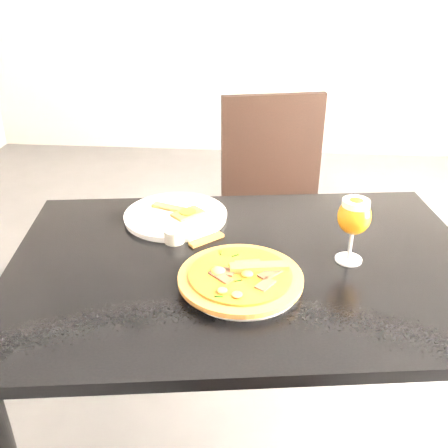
# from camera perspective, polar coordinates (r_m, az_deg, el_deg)

# --- Properties ---
(dining_table) EXTENTS (1.30, 0.96, 0.75)m
(dining_table) POSITION_cam_1_polar(r_m,az_deg,el_deg) (1.32, 2.38, -7.57)
(dining_table) COLOR black
(dining_table) RESTS_ON ground
(chair_far) EXTENTS (0.54, 0.54, 0.96)m
(chair_far) POSITION_cam_1_polar(r_m,az_deg,el_deg) (2.06, 6.09, 1.93)
(chair_far) COLOR black
(chair_far) RESTS_ON ground
(plate_main) EXTENTS (0.33, 0.33, 0.01)m
(plate_main) POSITION_cam_1_polar(r_m,az_deg,el_deg) (1.18, 2.05, -6.70)
(plate_main) COLOR white
(plate_main) RESTS_ON dining_table
(pizza) EXTENTS (0.29, 0.29, 0.03)m
(pizza) POSITION_cam_1_polar(r_m,az_deg,el_deg) (1.17, 1.96, -5.99)
(pizza) COLOR #9C6725
(pizza) RESTS_ON plate_main
(plate_second) EXTENTS (0.37, 0.37, 0.02)m
(plate_second) POSITION_cam_1_polar(r_m,az_deg,el_deg) (1.49, -5.53, 0.96)
(plate_second) COLOR white
(plate_second) RESTS_ON dining_table
(crust_scraps) EXTENTS (0.17, 0.12, 0.01)m
(crust_scraps) POSITION_cam_1_polar(r_m,az_deg,el_deg) (1.48, -4.89, 1.45)
(crust_scraps) COLOR #9C6725
(crust_scraps) RESTS_ON plate_second
(loose_crust) EXTENTS (0.09, 0.09, 0.01)m
(loose_crust) POSITION_cam_1_polar(r_m,az_deg,el_deg) (1.36, -2.01, -1.79)
(loose_crust) COLOR #9C6725
(loose_crust) RESTS_ON dining_table
(sauce_cup) EXTENTS (0.06, 0.06, 0.04)m
(sauce_cup) POSITION_cam_1_polar(r_m,az_deg,el_deg) (1.36, -5.71, -1.28)
(sauce_cup) COLOR silver
(sauce_cup) RESTS_ON dining_table
(beer_glass) EXTENTS (0.08, 0.08, 0.17)m
(beer_glass) POSITION_cam_1_polar(r_m,az_deg,el_deg) (1.26, 14.67, 0.81)
(beer_glass) COLOR silver
(beer_glass) RESTS_ON dining_table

